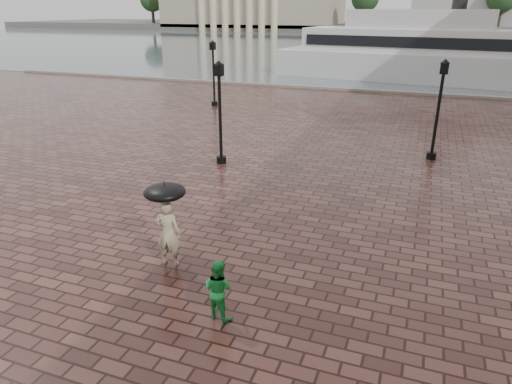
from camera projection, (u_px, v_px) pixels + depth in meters
ground at (280, 322)px, 10.27m from camera, size 300.00×300.00×0.00m
harbour_water at (421, 44)px, 90.25m from camera, size 240.00×240.00×0.00m
quay_edge at (396, 93)px, 38.09m from camera, size 80.00×0.60×0.30m
far_shore at (428, 27)px, 148.99m from camera, size 300.00×60.00×2.00m
street_lamps at (279, 94)px, 24.35m from camera, size 15.44×12.44×4.40m
adult_pedestrian at (168, 233)px, 12.27m from camera, size 0.75×0.56×1.89m
child_pedestrian at (218, 289)px, 10.21m from camera, size 0.80×0.68×1.45m
ferry_near at (416, 52)px, 44.24m from camera, size 27.81×10.17×8.91m
umbrella at (165, 192)px, 11.83m from camera, size 1.10×1.10×1.20m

